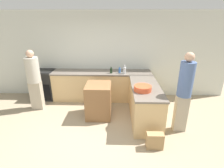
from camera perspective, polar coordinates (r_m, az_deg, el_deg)
name	(u,v)px	position (r m, az deg, el deg)	size (l,w,h in m)	color
ground_plane	(95,139)	(4.02, -5.67, -17.38)	(14.00, 14.00, 0.00)	tan
wall_back	(102,55)	(5.65, -3.19, 9.35)	(8.00, 0.06, 2.70)	silver
counter_back	(102,85)	(5.57, -3.30, -0.43)	(3.05, 0.68, 0.91)	#D6B27A
counter_peninsula	(145,103)	(4.53, 10.58, -6.02)	(0.69, 1.74, 0.91)	#D6B27A
range_oven	(46,84)	(6.02, -20.86, -0.13)	(0.59, 0.61, 0.92)	black
island_table	(99,100)	(4.61, -4.40, -5.36)	(0.64, 0.71, 0.89)	brown
mixing_bowl	(143,88)	(4.04, 9.99, -1.38)	(0.40, 0.40, 0.12)	#DB512D
wine_bottle_dark	(111,71)	(5.25, -0.29, 4.39)	(0.07, 0.07, 0.19)	black
water_bottle_blue	(120,71)	(5.27, 2.50, 4.42)	(0.07, 0.07, 0.19)	#386BB7
vinegar_bottle_clear	(124,70)	(5.20, 4.09, 4.51)	(0.09, 0.09, 0.27)	silver
person_by_range	(34,78)	(5.24, -24.13, 1.67)	(0.36, 0.36, 1.70)	#ADA38E
person_at_peninsula	(184,90)	(4.08, 22.55, -1.88)	(0.31, 0.31, 1.84)	#ADA38E
paper_bag	(155,141)	(3.78, 13.79, -17.56)	(0.34, 0.16, 0.34)	#A88456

